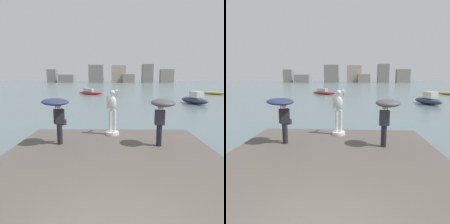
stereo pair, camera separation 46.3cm
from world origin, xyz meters
TOP-DOWN VIEW (x-y plane):
  - ground_plane at (0.00, 40.00)m, footprint 400.00×400.00m
  - pier at (0.00, 2.42)m, footprint 7.89×10.84m
  - statue_white_figure at (0.02, 6.88)m, footprint 0.64×0.88m
  - onlooker_left at (-2.26, 5.35)m, footprint 1.55×1.55m
  - onlooker_right at (2.01, 5.21)m, footprint 0.99×1.01m
  - boat_near at (-4.44, 36.49)m, footprint 5.19×3.22m
  - boat_mid at (9.95, 22.12)m, footprint 2.83×4.42m
  - boat_far at (19.30, 36.66)m, footprint 4.19×3.78m
  - distant_skyline at (0.22, 138.19)m, footprint 85.05×11.09m

SIDE VIEW (x-z plane):
  - ground_plane at x=0.00m, z-range 0.00..0.00m
  - pier at x=0.00m, z-range 0.00..0.40m
  - boat_far at x=19.30m, z-range 0.00..0.56m
  - boat_near at x=-4.44m, z-range -0.16..0.98m
  - boat_mid at x=9.95m, z-range -0.22..1.32m
  - statue_white_figure at x=0.02m, z-range 0.24..2.45m
  - onlooker_right at x=2.01m, z-range 0.95..2.90m
  - onlooker_left at x=-2.26m, z-range 0.98..2.92m
  - distant_skyline at x=0.22m, z-range -1.01..11.18m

